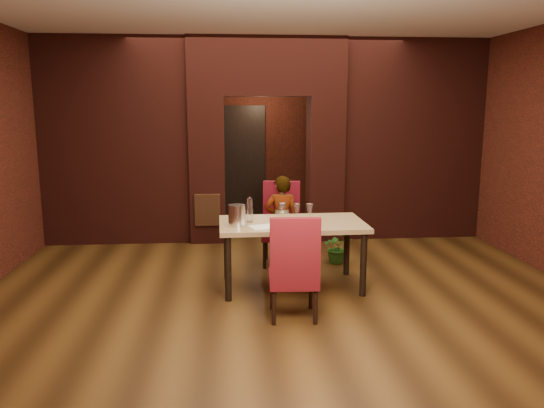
{
  "coord_description": "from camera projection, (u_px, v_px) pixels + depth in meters",
  "views": [
    {
      "loc": [
        -0.62,
        -6.47,
        2.16
      ],
      "look_at": [
        -0.08,
        0.0,
        0.95
      ],
      "focal_mm": 35.0,
      "sensor_mm": 36.0,
      "label": 1
    }
  ],
  "objects": [
    {
      "name": "floor",
      "position": [
        278.0,
        277.0,
        6.78
      ],
      "size": [
        8.0,
        8.0,
        0.0
      ],
      "primitive_type": "plane",
      "color": "#4A2E12",
      "rests_on": "ground"
    },
    {
      "name": "ceiling",
      "position": [
        279.0,
        15.0,
        6.2
      ],
      "size": [
        7.0,
        8.0,
        0.04
      ],
      "primitive_type": "cube",
      "color": "silver",
      "rests_on": "ground"
    },
    {
      "name": "wall_back",
      "position": [
        259.0,
        134.0,
        10.41
      ],
      "size": [
        7.0,
        0.04,
        3.2
      ],
      "primitive_type": "cube",
      "color": "maroon",
      "rests_on": "ground"
    },
    {
      "name": "wall_front",
      "position": [
        357.0,
        222.0,
        2.57
      ],
      "size": [
        7.0,
        0.04,
        3.2
      ],
      "primitive_type": "cube",
      "color": "maroon",
      "rests_on": "ground"
    },
    {
      "name": "pillar_left",
      "position": [
        207.0,
        170.0,
        8.45
      ],
      "size": [
        0.55,
        0.55,
        2.3
      ],
      "primitive_type": "cube",
      "color": "maroon",
      "rests_on": "ground"
    },
    {
      "name": "pillar_right",
      "position": [
        325.0,
        168.0,
        8.61
      ],
      "size": [
        0.55,
        0.55,
        2.3
      ],
      "primitive_type": "cube",
      "color": "maroon",
      "rests_on": "ground"
    },
    {
      "name": "lintel",
      "position": [
        266.0,
        67.0,
        8.24
      ],
      "size": [
        2.45,
        0.55,
        0.9
      ],
      "primitive_type": "cube",
      "color": "maroon",
      "rests_on": "ground"
    },
    {
      "name": "wing_wall_left",
      "position": [
        116.0,
        142.0,
        8.26
      ],
      "size": [
        2.28,
        0.35,
        3.2
      ],
      "primitive_type": "cube",
      "color": "maroon",
      "rests_on": "ground"
    },
    {
      "name": "wing_wall_right",
      "position": [
        411.0,
        140.0,
        8.64
      ],
      "size": [
        2.28,
        0.35,
        3.2
      ],
      "primitive_type": "cube",
      "color": "maroon",
      "rests_on": "ground"
    },
    {
      "name": "vent_panel",
      "position": [
        208.0,
        210.0,
        8.27
      ],
      "size": [
        0.4,
        0.03,
        0.5
      ],
      "primitive_type": "cube",
      "color": "#AB5A31",
      "rests_on": "ground"
    },
    {
      "name": "rear_door",
      "position": [
        239.0,
        163.0,
        10.42
      ],
      "size": [
        0.9,
        0.08,
        2.1
      ],
      "primitive_type": "cube",
      "color": "black",
      "rests_on": "ground"
    },
    {
      "name": "rear_door_frame",
      "position": [
        239.0,
        163.0,
        10.38
      ],
      "size": [
        1.02,
        0.04,
        2.22
      ],
      "primitive_type": "cube",
      "color": "black",
      "rests_on": "ground"
    },
    {
      "name": "dining_table",
      "position": [
        292.0,
        255.0,
        6.34
      ],
      "size": [
        1.73,
        0.99,
        0.8
      ],
      "primitive_type": "cube",
      "rotation": [
        0.0,
        0.0,
        0.02
      ],
      "color": "tan",
      "rests_on": "ground"
    },
    {
      "name": "chair_far",
      "position": [
        281.0,
        224.0,
        7.23
      ],
      "size": [
        0.57,
        0.57,
        1.13
      ],
      "primitive_type": "cube",
      "rotation": [
        0.0,
        0.0,
        -0.13
      ],
      "color": "maroon",
      "rests_on": "ground"
    },
    {
      "name": "chair_near",
      "position": [
        293.0,
        266.0,
        5.41
      ],
      "size": [
        0.52,
        0.52,
        1.09
      ],
      "primitive_type": "cube",
      "rotation": [
        0.0,
        0.0,
        3.1
      ],
      "color": "maroon",
      "rests_on": "ground"
    },
    {
      "name": "person_seated",
      "position": [
        282.0,
        221.0,
        7.16
      ],
      "size": [
        0.46,
        0.3,
        1.24
      ],
      "primitive_type": "imported",
      "rotation": [
        0.0,
        0.0,
        3.13
      ],
      "color": "white",
      "rests_on": "ground"
    },
    {
      "name": "wine_glass_a",
      "position": [
        282.0,
        213.0,
        6.25
      ],
      "size": [
        0.09,
        0.09,
        0.22
      ],
      "primitive_type": null,
      "color": "white",
      "rests_on": "dining_table"
    },
    {
      "name": "wine_glass_b",
      "position": [
        297.0,
        212.0,
        6.36
      ],
      "size": [
        0.08,
        0.08,
        0.2
      ],
      "primitive_type": null,
      "color": "silver",
      "rests_on": "dining_table"
    },
    {
      "name": "wine_glass_c",
      "position": [
        310.0,
        212.0,
        6.3
      ],
      "size": [
        0.08,
        0.08,
        0.21
      ],
      "primitive_type": null,
      "color": "white",
      "rests_on": "dining_table"
    },
    {
      "name": "tasting_sheet",
      "position": [
        265.0,
        227.0,
        6.01
      ],
      "size": [
        0.39,
        0.34,
        0.0
      ],
      "primitive_type": "cube",
      "rotation": [
        0.0,
        0.0,
        0.34
      ],
      "color": "white",
      "rests_on": "dining_table"
    },
    {
      "name": "wine_bucket",
      "position": [
        237.0,
        215.0,
        6.05
      ],
      "size": [
        0.2,
        0.2,
        0.24
      ],
      "primitive_type": "cylinder",
      "color": "silver",
      "rests_on": "dining_table"
    },
    {
      "name": "water_bottle",
      "position": [
        250.0,
        209.0,
        6.25
      ],
      "size": [
        0.07,
        0.07,
        0.3
      ],
      "primitive_type": "cylinder",
      "color": "white",
      "rests_on": "dining_table"
    },
    {
      "name": "potted_plant",
      "position": [
        338.0,
        247.0,
        7.35
      ],
      "size": [
        0.4,
        0.34,
        0.44
      ],
      "primitive_type": "imported",
      "rotation": [
        0.0,
        0.0,
        0.0
      ],
      "color": "#275B1B",
      "rests_on": "ground"
    }
  ]
}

